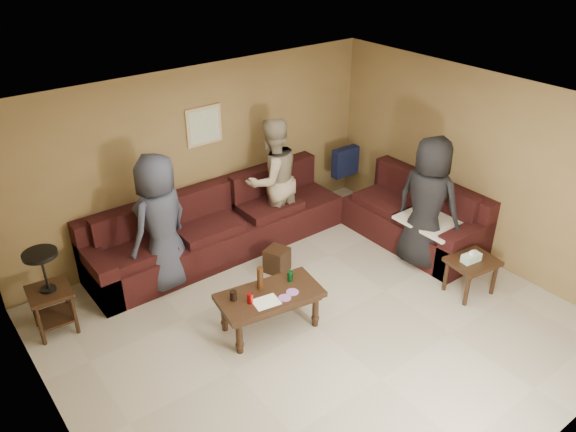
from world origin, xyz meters
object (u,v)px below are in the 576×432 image
at_px(end_table_left, 49,291).
at_px(person_middle, 272,180).
at_px(sectional_sofa, 291,228).
at_px(waste_bin, 277,260).
at_px(side_table_right, 472,264).
at_px(person_right, 428,203).
at_px(coffee_table, 269,299).
at_px(person_left, 161,223).

xyz_separation_m(end_table_left, person_middle, (3.20, 0.21, 0.35)).
height_order(sectional_sofa, waste_bin, sectional_sofa).
relative_size(side_table_right, person_middle, 0.35).
distance_m(side_table_right, person_right, 0.95).
distance_m(end_table_left, side_table_right, 4.93).
bearing_deg(coffee_table, side_table_right, -22.09).
height_order(person_left, person_middle, person_middle).
relative_size(side_table_right, waste_bin, 1.90).
relative_size(end_table_left, waste_bin, 3.14).
bearing_deg(person_middle, person_right, 121.40).
xyz_separation_m(person_middle, person_right, (1.15, -1.81, 0.01)).
xyz_separation_m(sectional_sofa, coffee_table, (-1.24, -1.20, 0.08)).
bearing_deg(coffee_table, person_right, -3.48).
bearing_deg(sectional_sofa, end_table_left, 175.53).
xyz_separation_m(coffee_table, side_table_right, (2.36, -0.96, 0.00)).
bearing_deg(person_left, person_middle, 163.44).
relative_size(side_table_right, person_left, 0.36).
distance_m(coffee_table, side_table_right, 2.55).
bearing_deg(sectional_sofa, person_left, 170.37).
relative_size(coffee_table, side_table_right, 1.96).
distance_m(end_table_left, person_left, 1.45).
height_order(end_table_left, person_middle, person_middle).
distance_m(coffee_table, person_right, 2.47).
distance_m(waste_bin, person_left, 1.59).
xyz_separation_m(end_table_left, person_left, (1.41, 0.05, 0.34)).
relative_size(coffee_table, person_middle, 0.69).
height_order(coffee_table, side_table_right, coffee_table).
distance_m(sectional_sofa, person_left, 1.88).
relative_size(sectional_sofa, end_table_left, 4.48).
bearing_deg(waste_bin, person_left, 153.66).
height_order(side_table_right, waste_bin, side_table_right).
distance_m(end_table_left, person_middle, 3.23).
bearing_deg(waste_bin, side_table_right, -48.55).
relative_size(sectional_sofa, person_right, 2.59).
bearing_deg(end_table_left, person_left, 2.07).
bearing_deg(end_table_left, person_right, -20.13).
bearing_deg(person_middle, end_table_left, 2.55).
bearing_deg(side_table_right, person_middle, 112.78).
height_order(side_table_right, person_left, person_left).
height_order(sectional_sofa, person_right, person_right).
xyz_separation_m(end_table_left, side_table_right, (4.30, -2.41, -0.13)).
distance_m(sectional_sofa, person_middle, 0.73).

